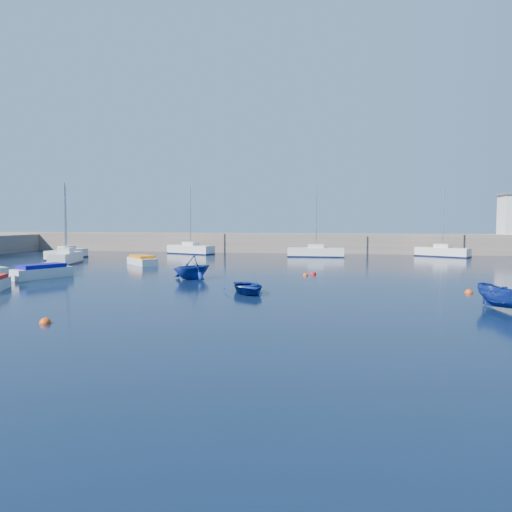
% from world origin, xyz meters
% --- Properties ---
extents(ground, '(220.00, 220.00, 0.00)m').
position_xyz_m(ground, '(0.00, 0.00, 0.00)').
color(ground, black).
rests_on(ground, ground).
extents(back_wall, '(96.00, 4.50, 2.60)m').
position_xyz_m(back_wall, '(0.00, 46.00, 1.30)').
color(back_wall, '#7C6B5E').
rests_on(back_wall, ground).
extents(sailboat_3, '(3.13, 6.32, 8.16)m').
position_xyz_m(sailboat_3, '(-22.32, 23.17, 0.64)').
color(sailboat_3, silver).
rests_on(sailboat_3, ground).
extents(sailboat_4, '(1.88, 6.44, 8.43)m').
position_xyz_m(sailboat_4, '(-26.13, 29.67, 0.58)').
color(sailboat_4, silver).
rests_on(sailboat_4, ground).
extents(sailboat_5, '(6.85, 4.30, 8.79)m').
position_xyz_m(sailboat_5, '(-14.69, 40.20, 0.63)').
color(sailboat_5, silver).
rests_on(sailboat_5, ground).
extents(sailboat_6, '(6.73, 1.93, 8.81)m').
position_xyz_m(sailboat_6, '(1.88, 37.78, 0.60)').
color(sailboat_6, silver).
rests_on(sailboat_6, ground).
extents(sailboat_7, '(6.31, 4.79, 8.36)m').
position_xyz_m(sailboat_7, '(16.97, 40.75, 0.62)').
color(sailboat_7, silver).
rests_on(sailboat_7, ground).
extents(motorboat_1, '(3.32, 4.66, 1.09)m').
position_xyz_m(motorboat_1, '(-17.19, 11.35, 0.51)').
color(motorboat_1, silver).
rests_on(motorboat_1, ground).
extents(motorboat_2, '(4.27, 4.44, 0.94)m').
position_xyz_m(motorboat_2, '(-14.44, 23.78, 0.44)').
color(motorboat_2, silver).
rests_on(motorboat_2, ground).
extents(dinghy_center, '(3.79, 4.26, 0.73)m').
position_xyz_m(dinghy_center, '(-0.31, 6.51, 0.37)').
color(dinghy_center, navy).
rests_on(dinghy_center, ground).
extents(dinghy_left, '(4.40, 4.57, 1.85)m').
position_xyz_m(dinghy_left, '(-5.82, 12.87, 0.93)').
color(dinghy_left, navy).
rests_on(dinghy_left, ground).
extents(dinghy_right, '(2.49, 3.49, 1.27)m').
position_xyz_m(dinghy_right, '(13.09, 3.25, 0.63)').
color(dinghy_right, navy).
rests_on(dinghy_right, ground).
extents(buoy_0, '(0.50, 0.50, 0.50)m').
position_xyz_m(buoy_0, '(-7.04, -3.72, 0.00)').
color(buoy_0, '#DD440B').
rests_on(buoy_0, ground).
extents(buoy_1, '(0.49, 0.49, 0.49)m').
position_xyz_m(buoy_1, '(2.88, 17.76, 0.00)').
color(buoy_1, '#BC0E0F').
rests_on(buoy_1, ground).
extents(buoy_2, '(0.47, 0.47, 0.47)m').
position_xyz_m(buoy_2, '(12.81, 8.97, 0.00)').
color(buoy_2, '#DD440B').
rests_on(buoy_2, ground).
extents(buoy_3, '(0.41, 0.41, 0.41)m').
position_xyz_m(buoy_3, '(2.33, 16.79, 0.00)').
color(buoy_3, '#DD440B').
rests_on(buoy_3, ground).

